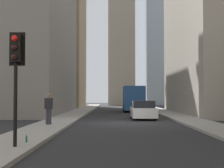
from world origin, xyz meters
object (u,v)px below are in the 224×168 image
discarded_bottle (26,139)px  sedan_white (143,110)px  delivery_truck (133,99)px  pedestrian (49,108)px  traffic_light_foreground (16,62)px

discarded_bottle → sedan_white: bearing=-20.7°
delivery_truck → pedestrian: delivery_truck is taller
traffic_light_foreground → delivery_truck: bearing=-11.0°
delivery_truck → discarded_bottle: size_ratio=23.93×
traffic_light_foreground → pedestrian: bearing=3.7°
delivery_truck → discarded_bottle: 27.34m
sedan_white → traffic_light_foreground: traffic_light_foreground is taller
delivery_truck → pedestrian: (-19.27, 5.97, -0.36)m
delivery_truck → traffic_light_foreground: bearing=169.0°
delivery_truck → traffic_light_foreground: (-27.86, 5.41, 1.40)m
delivery_truck → sedan_white: delivery_truck is taller
sedan_white → discarded_bottle: (-14.03, 5.31, -0.42)m
delivery_truck → traffic_light_foreground: traffic_light_foreground is taller
pedestrian → discarded_bottle: size_ratio=6.53×
pedestrian → discarded_bottle: 7.60m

